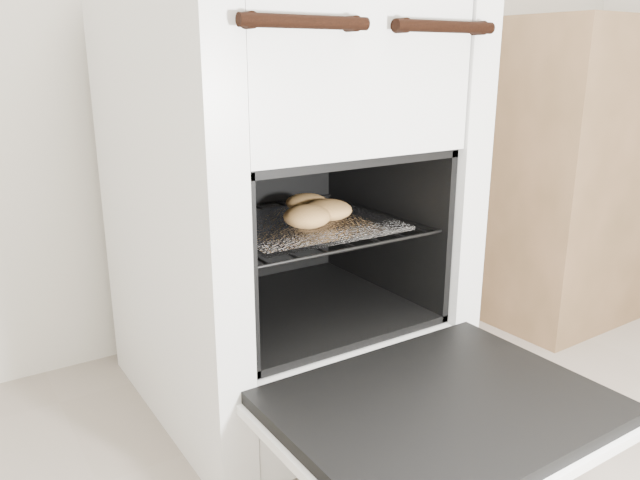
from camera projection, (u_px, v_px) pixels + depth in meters
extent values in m
cube|color=silver|center=(280.00, 196.00, 1.39)|extent=(0.62, 0.66, 0.94)
cylinder|color=black|center=(306.00, 22.00, 0.94)|extent=(0.23, 0.02, 0.02)
cylinder|color=black|center=(446.00, 27.00, 1.09)|extent=(0.23, 0.02, 0.02)
cube|color=black|center=(442.00, 406.00, 1.03)|extent=(0.53, 0.41, 0.02)
cube|color=silver|center=(441.00, 416.00, 1.04)|extent=(0.55, 0.43, 0.02)
cylinder|color=black|center=(203.00, 240.00, 1.22)|extent=(0.01, 0.43, 0.01)
cylinder|color=black|center=(380.00, 211.00, 1.45)|extent=(0.01, 0.43, 0.01)
cylinder|color=black|center=(356.00, 248.00, 1.17)|extent=(0.44, 0.01, 0.01)
cylinder|color=black|center=(255.00, 206.00, 1.50)|extent=(0.44, 0.01, 0.01)
cylinder|color=black|center=(220.00, 238.00, 1.24)|extent=(0.01, 0.41, 0.01)
cylinder|color=black|center=(248.00, 233.00, 1.27)|extent=(0.01, 0.41, 0.01)
cylinder|color=black|center=(274.00, 229.00, 1.30)|extent=(0.01, 0.41, 0.01)
cylinder|color=black|center=(299.00, 224.00, 1.34)|extent=(0.01, 0.41, 0.01)
cylinder|color=black|center=(323.00, 220.00, 1.37)|extent=(0.01, 0.41, 0.01)
cylinder|color=black|center=(346.00, 217.00, 1.40)|extent=(0.01, 0.41, 0.01)
cylinder|color=black|center=(368.00, 213.00, 1.43)|extent=(0.01, 0.41, 0.01)
cube|color=white|center=(304.00, 224.00, 1.32)|extent=(0.35, 0.31, 0.01)
ellipsoid|color=tan|center=(307.00, 202.00, 1.41)|extent=(0.11, 0.11, 0.04)
ellipsoid|color=tan|center=(307.00, 216.00, 1.27)|extent=(0.12, 0.12, 0.05)
ellipsoid|color=tan|center=(327.00, 210.00, 1.33)|extent=(0.14, 0.14, 0.04)
cube|color=brown|center=(575.00, 163.00, 2.03)|extent=(0.89, 0.60, 0.88)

